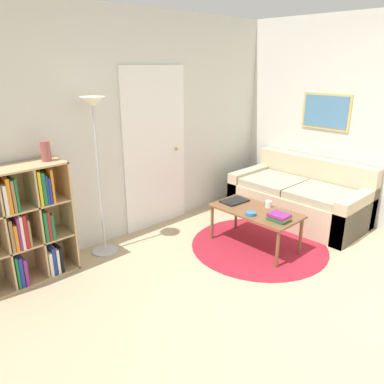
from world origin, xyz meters
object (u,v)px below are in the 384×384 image
Objects in this scene: couch at (300,198)px; coffee_table at (255,214)px; bookshelf at (16,227)px; bowl at (251,214)px; cup at (268,204)px; vase_on_shelf at (46,151)px; floor_lamp at (95,134)px; laptop at (235,201)px.

coffee_table is (-1.12, -0.09, 0.13)m from couch.
bookshelf is 2.35m from bowl.
coffee_table is 12.74× the size of cup.
vase_on_shelf is (-1.68, 1.15, 0.77)m from bowl.
laptop is (1.36, -0.74, -0.88)m from floor_lamp.
bookshelf is at bearing 161.23° from laptop.
bowl is at bearing -179.08° from cup.
laptop is at bearing 167.45° from couch.
laptop is (0.03, 0.34, 0.06)m from coffee_table.
couch is 14.71× the size of bowl.
laptop is 0.41m from cup.
couch reaches higher than laptop.
cup is 0.41× the size of vase_on_shelf.
floor_lamp is at bearing -1.59° from bookshelf.
couch is at bearing 8.34° from cup.
floor_lamp is at bearing 136.08° from bowl.
floor_lamp reaches higher than vase_on_shelf.
floor_lamp is at bearing 151.51° from laptop.
coffee_table is at bearing -94.69° from laptop.
floor_lamp is at bearing 141.12° from coffee_table.
bookshelf is 0.66× the size of couch.
bowl is (-1.28, -0.15, 0.19)m from couch.
bookshelf is 3.52× the size of laptop.
cup is (0.33, 0.01, 0.02)m from bowl.
bookshelf reaches higher than coffee_table.
bookshelf is at bearing 154.33° from cup.
bowl is at bearing -43.92° from floor_lamp.
couch is at bearing -18.69° from vase_on_shelf.
floor_lamp is 1.77m from laptop.
bookshelf is 9.72× the size of bowl.
vase_on_shelf is (-2.97, 1.00, 0.96)m from couch.
floor_lamp is 1.70× the size of coffee_table.
cup is (1.50, -1.12, -0.85)m from floor_lamp.
laptop is at bearing 64.25° from bowl.
vase_on_shelf is at bearing 150.41° from cup.
bowl reaches higher than coffee_table.
floor_lamp reaches higher than cup.
couch is at bearing 4.66° from coffee_table.
floor_lamp reaches higher than couch.
laptop is at bearing -28.49° from floor_lamp.
laptop is 0.43m from bowl.
floor_lamp is 2.84m from couch.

